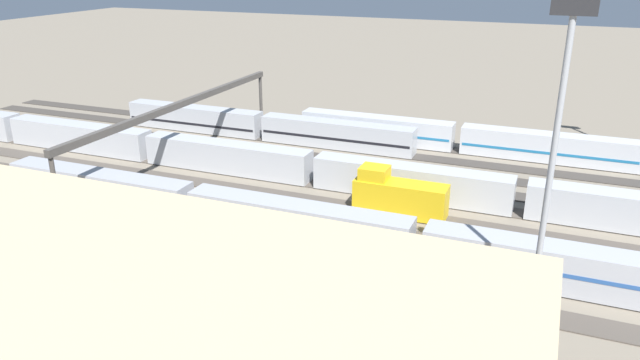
% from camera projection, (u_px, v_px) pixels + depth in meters
% --- Properties ---
extents(ground_plane, '(400.00, 400.00, 0.00)m').
position_uv_depth(ground_plane, '(331.00, 187.00, 73.34)').
color(ground_plane, '#756B5B').
extents(track_bed_0, '(140.00, 2.80, 0.12)m').
position_uv_depth(track_bed_0, '(379.00, 142.00, 90.66)').
color(track_bed_0, '#3D3833').
rests_on(track_bed_0, ground_plane).
extents(track_bed_1, '(140.00, 2.80, 0.12)m').
position_uv_depth(track_bed_1, '(368.00, 151.00, 86.32)').
color(track_bed_1, '#3D3833').
rests_on(track_bed_1, ground_plane).
extents(track_bed_2, '(140.00, 2.80, 0.12)m').
position_uv_depth(track_bed_2, '(357.00, 162.00, 81.99)').
color(track_bed_2, '#3D3833').
rests_on(track_bed_2, ground_plane).
extents(track_bed_3, '(140.00, 2.80, 0.12)m').
position_uv_depth(track_bed_3, '(345.00, 173.00, 77.65)').
color(track_bed_3, '#3D3833').
rests_on(track_bed_3, ground_plane).
extents(track_bed_4, '(140.00, 2.80, 0.12)m').
position_uv_depth(track_bed_4, '(331.00, 186.00, 73.32)').
color(track_bed_4, '#4C443D').
rests_on(track_bed_4, ground_plane).
extents(track_bed_5, '(140.00, 2.80, 0.12)m').
position_uv_depth(track_bed_5, '(315.00, 201.00, 68.98)').
color(track_bed_5, '#4C443D').
rests_on(track_bed_5, ground_plane).
extents(track_bed_6, '(140.00, 2.80, 0.12)m').
position_uv_depth(track_bed_6, '(297.00, 217.00, 64.65)').
color(track_bed_6, '#4C443D').
rests_on(track_bed_6, ground_plane).
extents(track_bed_7, '(140.00, 2.80, 0.12)m').
position_uv_depth(track_bed_7, '(277.00, 236.00, 60.31)').
color(track_bed_7, '#3D3833').
rests_on(track_bed_7, ground_plane).
extents(track_bed_8, '(140.00, 2.80, 0.12)m').
position_uv_depth(track_bed_8, '(253.00, 258.00, 55.98)').
color(track_bed_8, '#4C443D').
rests_on(track_bed_8, ground_plane).
extents(train_on_track_4, '(139.00, 3.00, 4.40)m').
position_uv_depth(train_on_track_4, '(303.00, 167.00, 73.88)').
color(train_on_track_4, '#1E6B9E').
rests_on(train_on_track_4, ground_plane).
extents(train_on_track_1, '(47.20, 3.06, 3.80)m').
position_uv_depth(train_on_track_1, '(263.00, 126.00, 91.61)').
color(train_on_track_1, '#B7BABF').
rests_on(train_on_track_1, ground_plane).
extents(train_on_track_7, '(95.60, 3.06, 3.80)m').
position_uv_depth(train_on_track_7, '(419.00, 243.00, 54.57)').
color(train_on_track_7, '#A8AAB2').
rests_on(train_on_track_7, ground_plane).
extents(train_on_track_5, '(10.00, 3.00, 5.00)m').
position_uv_depth(train_on_track_5, '(398.00, 196.00, 64.83)').
color(train_on_track_5, gold).
rests_on(train_on_track_5, ground_plane).
extents(train_on_track_0, '(66.40, 3.06, 4.40)m').
position_uv_depth(train_on_track_0, '(530.00, 145.00, 82.34)').
color(train_on_track_0, '#285193').
rests_on(train_on_track_0, ground_plane).
extents(light_mast_1, '(2.80, 0.70, 24.19)m').
position_uv_depth(light_mast_1, '(557.00, 129.00, 40.03)').
color(light_mast_1, '#9EA0A5').
rests_on(light_mast_1, ground_plane).
extents(signal_gantry, '(0.70, 45.00, 8.80)m').
position_uv_depth(signal_gantry, '(181.00, 109.00, 77.93)').
color(signal_gantry, '#4C4742').
rests_on(signal_gantry, ground_plane).
extents(maintenance_shed, '(50.35, 18.54, 11.30)m').
position_uv_depth(maintenance_shed, '(84.00, 337.00, 35.06)').
color(maintenance_shed, tan).
rests_on(maintenance_shed, ground_plane).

